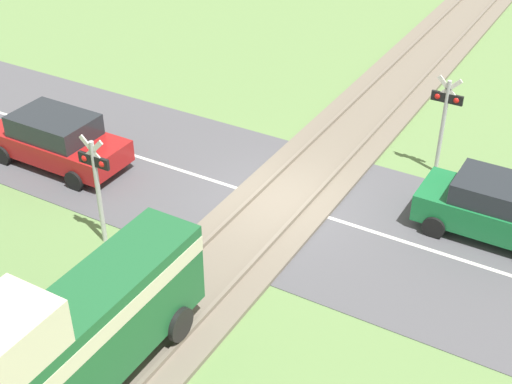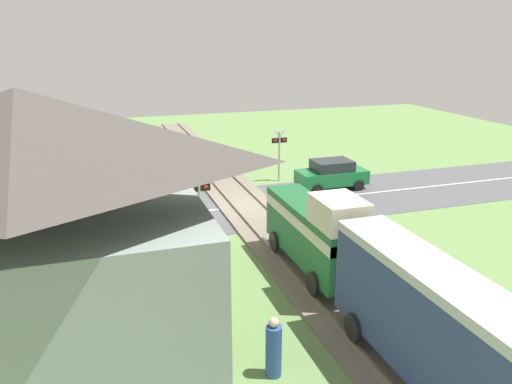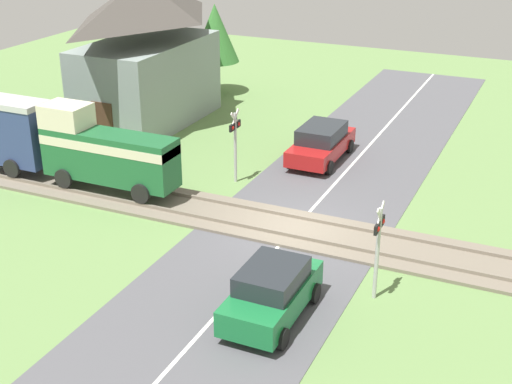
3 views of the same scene
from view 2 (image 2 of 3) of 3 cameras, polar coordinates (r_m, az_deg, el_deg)
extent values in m
plane|color=#66894C|center=(24.62, -1.06, -1.69)|extent=(60.00, 60.00, 0.00)
cube|color=#515156|center=(24.62, -1.06, -1.67)|extent=(48.00, 6.40, 0.02)
cube|color=silver|center=(24.62, -1.06, -1.64)|extent=(48.00, 0.12, 0.00)
cube|color=#756B5B|center=(24.60, -1.06, -1.56)|extent=(2.80, 48.00, 0.12)
cube|color=slate|center=(24.77, 0.53, -1.12)|extent=(0.10, 48.00, 0.12)
cube|color=slate|center=(24.37, -2.68, -1.46)|extent=(0.10, 48.00, 0.12)
cube|color=#1E6033|center=(17.41, 6.37, -4.67)|extent=(1.35, 5.52, 1.90)
cube|color=beige|center=(17.22, 6.43, -3.06)|extent=(1.37, 5.52, 0.36)
cube|color=beige|center=(15.34, 9.43, -2.32)|extent=(1.35, 1.77, 0.90)
cylinder|color=black|center=(19.54, 6.07, -5.13)|extent=(0.14, 0.76, 0.76)
cylinder|color=black|center=(19.03, 2.08, -5.68)|extent=(0.14, 0.76, 0.76)
cylinder|color=black|center=(16.69, 11.08, -9.53)|extent=(0.14, 0.76, 0.76)
cylinder|color=black|center=(16.09, 6.51, -10.38)|extent=(0.14, 0.76, 0.76)
cube|color=navy|center=(12.36, 19.25, -14.23)|extent=(1.35, 6.62, 2.40)
cube|color=#BCBCC1|center=(11.74, 19.90, -8.73)|extent=(1.41, 6.62, 0.24)
cylinder|color=black|center=(14.79, 16.04, -13.71)|extent=(0.14, 0.76, 0.76)
cylinder|color=black|center=(14.11, 11.01, -14.96)|extent=(0.14, 0.76, 0.76)
cube|color=#197038|center=(27.62, 8.63, 1.73)|extent=(3.78, 1.68, 0.75)
cube|color=#23282D|center=(27.45, 8.69, 3.04)|extent=(2.08, 1.54, 0.56)
cylinder|color=black|center=(26.48, 7.02, 0.26)|extent=(0.60, 0.18, 0.60)
cylinder|color=black|center=(27.94, 5.58, 1.23)|extent=(0.60, 0.18, 0.60)
cylinder|color=black|center=(27.59, 11.66, 0.73)|extent=(0.60, 0.18, 0.60)
cylinder|color=black|center=(28.99, 10.03, 1.65)|extent=(0.60, 0.18, 0.60)
cube|color=#A81919|center=(22.09, -17.17, -3.09)|extent=(4.37, 1.77, 0.66)
cube|color=#23282D|center=(21.88, -17.32, -1.51)|extent=(2.40, 1.63, 0.63)
cylinder|color=black|center=(23.08, -13.65, -2.77)|extent=(0.60, 0.18, 0.60)
cylinder|color=black|center=(21.42, -13.22, -4.34)|extent=(0.60, 0.18, 0.60)
cylinder|color=black|center=(23.08, -20.68, -3.43)|extent=(0.60, 0.18, 0.60)
cylinder|color=black|center=(21.42, -20.81, -5.07)|extent=(0.60, 0.18, 0.60)
cylinder|color=#B7B7B7|center=(28.63, 2.67, 4.10)|extent=(0.12, 0.12, 2.91)
cube|color=black|center=(28.42, 2.69, 5.92)|extent=(0.90, 0.08, 0.28)
sphere|color=red|center=(28.52, 3.20, 5.96)|extent=(0.18, 0.18, 0.18)
sphere|color=red|center=(28.33, 2.18, 5.89)|extent=(0.18, 0.18, 0.18)
cube|color=silver|center=(28.37, 2.70, 6.47)|extent=(0.72, 0.04, 0.72)
cube|color=silver|center=(28.37, 2.70, 6.47)|extent=(0.72, 0.04, 0.72)
cylinder|color=#B7B7B7|center=(19.95, -6.44, -2.07)|extent=(0.12, 0.12, 2.91)
cube|color=black|center=(19.66, -6.54, 0.49)|extent=(0.90, 0.08, 0.28)
sphere|color=red|center=(19.61, -7.31, 0.41)|extent=(0.18, 0.18, 0.18)
sphere|color=red|center=(19.71, -5.77, 0.56)|extent=(0.18, 0.18, 0.18)
cube|color=silver|center=(19.58, -6.56, 1.25)|extent=(0.72, 0.04, 0.72)
cube|color=silver|center=(19.58, -6.56, 1.25)|extent=(0.72, 0.04, 0.72)
cube|color=gray|center=(12.72, -22.88, -12.40)|extent=(7.71, 4.17, 4.14)
pyramid|color=#47423D|center=(11.36, -25.31, 5.74)|extent=(8.33, 4.50, 1.99)
cube|color=#472D1E|center=(13.39, -5.10, -14.44)|extent=(0.06, 1.10, 2.10)
cylinder|color=#2D4C8E|center=(12.89, 2.03, -17.71)|extent=(0.40, 0.40, 1.38)
sphere|color=beige|center=(12.44, 2.07, -14.65)|extent=(0.25, 0.25, 0.25)
camera|label=1|loc=(16.59, 47.19, 22.59)|focal=50.00mm
camera|label=3|loc=(41.18, 25.98, 20.36)|focal=50.00mm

